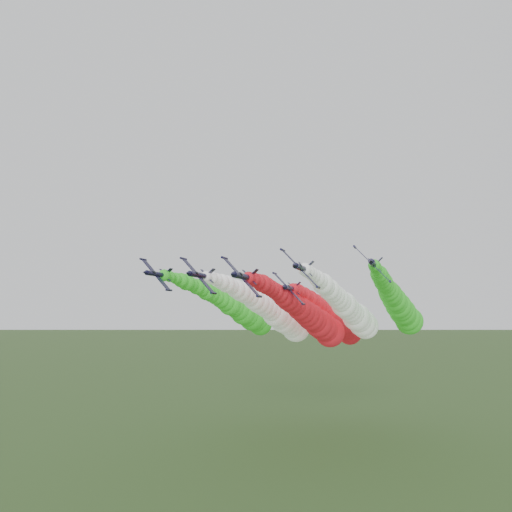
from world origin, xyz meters
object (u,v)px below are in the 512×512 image
object	(u,v)px
jet_inner_left	(276,314)
jet_inner_right	(350,311)
jet_trail	(335,320)
jet_outer_left	(239,310)
jet_outer_right	(399,306)
jet_lead	(311,318)

from	to	relation	value
jet_inner_left	jet_inner_right	world-z (taller)	jet_inner_right
jet_inner_right	jet_trail	distance (m)	19.47
jet_outer_left	jet_outer_right	size ratio (longest dim) A/B	1.00
jet_inner_left	jet_outer_right	world-z (taller)	jet_outer_right
jet_lead	jet_trail	distance (m)	22.61
jet_lead	jet_outer_right	xyz separation A→B (m)	(20.15, 14.00, 2.96)
jet_outer_left	jet_trail	xyz separation A→B (m)	(25.79, 8.83, -2.68)
jet_outer_left	jet_inner_right	bearing A→B (deg)	-16.31
jet_inner_left	jet_outer_left	bearing A→B (deg)	150.10
jet_lead	jet_inner_right	distance (m)	9.88
jet_outer_left	jet_lead	bearing A→B (deg)	-30.24
jet_inner_left	jet_outer_left	xyz separation A→B (m)	(-12.81, 7.37, 1.06)
jet_inner_right	jet_outer_right	bearing A→B (deg)	40.59
jet_outer_left	jet_trail	world-z (taller)	jet_outer_left
jet_outer_left	jet_outer_right	xyz separation A→B (m)	(43.55, 0.36, 1.00)
jet_lead	jet_inner_left	size ratio (longest dim) A/B	1.00
jet_lead	jet_trail	xyz separation A→B (m)	(2.39, 22.47, -0.72)
jet_inner_left	jet_outer_right	bearing A→B (deg)	14.11
jet_inner_right	jet_outer_left	world-z (taller)	jet_outer_left
jet_inner_right	jet_outer_left	size ratio (longest dim) A/B	1.00
jet_lead	jet_outer_left	size ratio (longest dim) A/B	1.00
jet_inner_right	jet_lead	bearing A→B (deg)	-154.17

